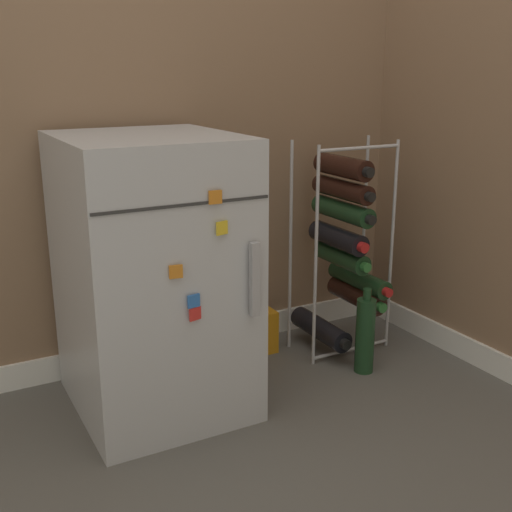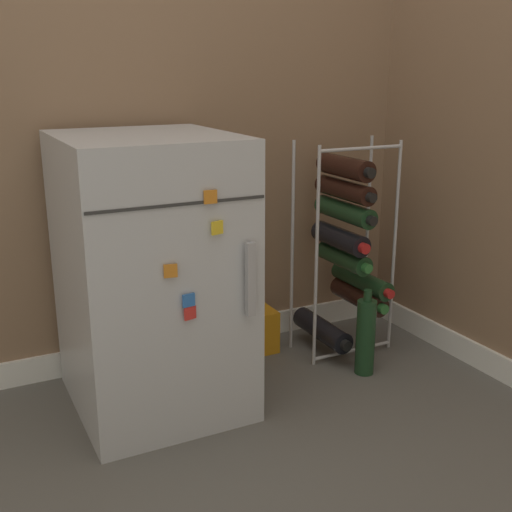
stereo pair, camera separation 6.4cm
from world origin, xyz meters
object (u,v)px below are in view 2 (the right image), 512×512
at_px(mini_fridge, 151,275).
at_px(soda_box, 241,332).
at_px(wine_rack, 345,251).
at_px(loose_bottle_floor, 366,336).

xyz_separation_m(mini_fridge, soda_box, (0.40, 0.20, -0.34)).
height_order(wine_rack, soda_box, wine_rack).
distance_m(wine_rack, soda_box, 0.49).
height_order(mini_fridge, soda_box, mini_fridge).
relative_size(wine_rack, loose_bottle_floor, 2.56).
bearing_deg(mini_fridge, loose_bottle_floor, -11.64).
relative_size(soda_box, loose_bottle_floor, 0.81).
bearing_deg(soda_box, mini_fridge, -153.05).
height_order(mini_fridge, wine_rack, mini_fridge).
distance_m(mini_fridge, loose_bottle_floor, 0.78).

